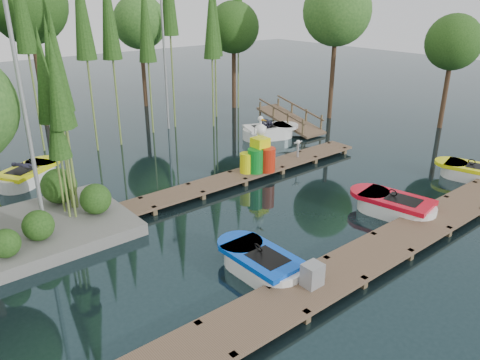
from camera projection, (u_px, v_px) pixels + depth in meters
ground_plane at (238, 218)px, 15.76m from camera, size 90.00×90.00×0.00m
near_dock at (345, 269)px, 12.45m from camera, size 18.00×1.50×0.50m
far_dock at (217, 183)px, 18.05m from camera, size 15.00×1.20×0.50m
tree_screen at (43, 16)px, 19.84m from camera, size 34.42×18.53×10.31m
lamp_island at (23, 104)px, 12.71m from camera, size 0.30×0.30×7.25m
lamp_rear at (164, 50)px, 24.38m from camera, size 0.30×0.30×7.25m
ramp at (290, 120)px, 25.49m from camera, size 1.50×3.94×1.49m
boat_blue at (261, 264)px, 12.61m from camera, size 1.31×2.84×0.95m
boat_red at (394, 206)px, 15.92m from camera, size 1.87×3.19×1.01m
boat_yellow_near at (472, 173)px, 18.91m from camera, size 1.93×3.03×0.94m
boat_yellow_far at (28, 175)px, 18.58m from camera, size 3.19×2.67×1.47m
boat_white_far at (269, 132)px, 24.24m from camera, size 3.29×2.28×1.42m
utility_cabinet at (312, 275)px, 11.55m from camera, size 0.49×0.41×0.60m
yellow_barrel at (247, 163)px, 18.75m from camera, size 0.54×0.54×0.81m
drum_cluster at (261, 154)px, 18.92m from camera, size 1.30×1.19×2.25m
seagull_post at (298, 146)px, 20.44m from camera, size 0.49×0.26×0.78m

